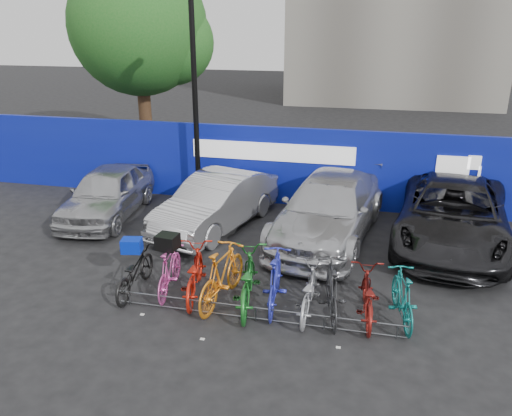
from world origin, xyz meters
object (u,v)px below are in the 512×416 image
(tree, at_px, (145,29))
(bike_2, at_px, (194,273))
(bike_3, at_px, (222,275))
(bike_6, at_px, (308,291))
(bike_7, at_px, (332,290))
(car_3, at_px, (453,214))
(car_1, at_px, (217,202))
(bike_5, at_px, (275,280))
(bike_rack, at_px, (256,313))
(bike_0, at_px, (134,272))
(bike_1, at_px, (169,270))
(bike_8, at_px, (367,296))
(car_2, at_px, (329,208))
(bike_4, at_px, (247,280))
(lamppost, at_px, (195,98))
(car_0, at_px, (107,193))
(bike_9, at_px, (403,297))

(tree, relative_size, bike_2, 4.01)
(bike_3, xyz_separation_m, bike_6, (1.73, -0.02, -0.13))
(bike_7, bearing_deg, car_3, -133.01)
(car_1, height_order, bike_5, car_1)
(bike_rack, bearing_deg, bike_6, 28.75)
(bike_rack, distance_m, bike_2, 1.63)
(car_1, distance_m, bike_0, 3.84)
(bike_0, relative_size, bike_1, 1.06)
(bike_0, xyz_separation_m, bike_8, (4.75, 0.07, 0.01))
(car_2, xyz_separation_m, bike_6, (-0.04, -3.80, -0.32))
(car_1, height_order, bike_4, car_1)
(lamppost, bearing_deg, bike_1, -77.30)
(bike_7, height_order, bike_8, bike_7)
(car_0, height_order, car_1, car_1)
(bike_rack, distance_m, car_3, 6.17)
(bike_1, xyz_separation_m, bike_5, (2.25, -0.05, 0.07))
(car_1, xyz_separation_m, car_2, (3.05, 0.03, 0.06))
(bike_5, bearing_deg, bike_rack, 63.66)
(lamppost, height_order, bike_6, lamppost)
(car_3, bearing_deg, bike_4, -128.65)
(lamppost, bearing_deg, car_0, -143.52)
(car_0, distance_m, bike_0, 4.72)
(bike_rack, xyz_separation_m, bike_6, (0.92, 0.50, 0.31))
(tree, xyz_separation_m, car_1, (4.69, -6.38, -4.34))
(bike_rack, xyz_separation_m, bike_7, (1.38, 0.51, 0.39))
(tree, bearing_deg, bike_4, -57.46)
(car_2, xyz_separation_m, bike_8, (1.07, -3.73, -0.32))
(car_2, height_order, bike_2, car_2)
(bike_4, bearing_deg, bike_1, -14.36)
(bike_6, bearing_deg, bike_1, -2.58)
(bike_0, bearing_deg, bike_5, -179.30)
(car_2, relative_size, bike_8, 3.01)
(bike_7, bearing_deg, car_0, -39.49)
(bike_1, bearing_deg, bike_5, 172.38)
(tree, height_order, car_1, tree)
(bike_2, xyz_separation_m, bike_5, (1.70, -0.02, 0.06))
(bike_0, distance_m, bike_7, 4.09)
(car_0, bearing_deg, bike_1, -53.03)
(car_3, bearing_deg, bike_5, -125.43)
(bike_9, bearing_deg, bike_0, -8.33)
(bike_rack, relative_size, bike_5, 2.95)
(bike_rack, height_order, bike_8, bike_8)
(car_0, height_order, car_3, car_3)
(car_0, bearing_deg, bike_rack, -44.66)
(bike_4, relative_size, bike_6, 1.18)
(bike_3, relative_size, bike_5, 1.05)
(bike_1, height_order, bike_2, bike_2)
(car_1, relative_size, bike_3, 2.22)
(bike_rack, bearing_deg, bike_3, 147.10)
(bike_4, xyz_separation_m, bike_7, (1.68, -0.02, -0.01))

